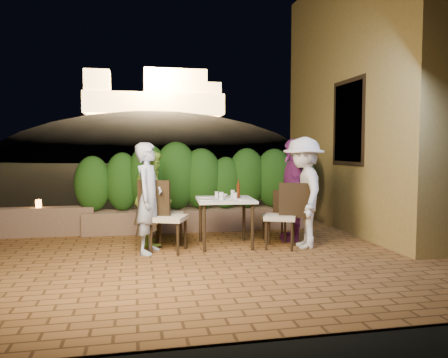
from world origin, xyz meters
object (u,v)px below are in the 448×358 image
object	(u,v)px
chair_left_back	(169,213)
bowl	(222,195)
chair_left_front	(168,216)
diner_white	(304,192)
beer_bottle	(238,189)
diner_purple	(293,190)
dining_table	(225,222)
chair_right_back	(274,216)
chair_right_front	(280,215)
diner_green	(153,197)
diner_blue	(149,198)
parapet_lamp	(38,204)

from	to	relation	value
chair_left_back	bowl	bearing A→B (deg)	1.70
chair_left_back	chair_left_front	bearing A→B (deg)	-89.11
chair_left_front	diner_white	bearing A→B (deg)	18.93
beer_bottle	bowl	distance (m)	0.35
beer_bottle	chair_left_front	bearing A→B (deg)	-167.26
diner_purple	beer_bottle	bearing A→B (deg)	-67.70
dining_table	chair_right_back	distance (m)	0.88
chair_right_front	diner_green	world-z (taller)	diner_green
bowl	diner_green	world-z (taller)	diner_green
bowl	beer_bottle	bearing A→B (deg)	-48.76
chair_right_back	diner_blue	size ratio (longest dim) A/B	0.52
dining_table	chair_left_front	xyz separation A→B (m)	(-0.91, -0.22, 0.16)
chair_left_back	parapet_lamp	world-z (taller)	chair_left_back
beer_bottle	chair_left_front	size ratio (longest dim) A/B	0.27
chair_left_back	chair_right_front	xyz separation A→B (m)	(1.65, -0.67, 0.02)
beer_bottle	diner_white	world-z (taller)	diner_white
chair_right_back	chair_left_front	bearing A→B (deg)	22.97
diner_white	bowl	bearing A→B (deg)	-107.95
bowl	diner_white	distance (m)	1.32
chair_right_front	parapet_lamp	bearing A→B (deg)	-0.68
beer_bottle	diner_purple	world-z (taller)	diner_purple
bowl	parapet_lamp	size ratio (longest dim) A/B	1.24
bowl	chair_right_back	xyz separation A→B (m)	(0.86, -0.10, -0.35)
beer_bottle	parapet_lamp	size ratio (longest dim) A/B	2.04
chair_right_back	diner_white	bearing A→B (deg)	130.55
diner_white	parapet_lamp	size ratio (longest dim) A/B	12.21
chair_left_back	chair_right_front	bearing A→B (deg)	-15.78
diner_purple	chair_right_back	bearing A→B (deg)	-74.87
diner_blue	chair_right_front	bearing A→B (deg)	-71.31
diner_blue	diner_green	distance (m)	0.59
chair_left_front	chair_right_front	size ratio (longest dim) A/B	1.05
chair_left_front	chair_right_front	distance (m)	1.70
beer_bottle	chair_right_back	distance (m)	0.81
diner_green	diner_blue	bearing A→B (deg)	167.79
chair_left_front	diner_white	size ratio (longest dim) A/B	0.62
diner_green	parapet_lamp	world-z (taller)	diner_green
diner_green	diner_white	world-z (taller)	diner_white
bowl	diner_white	bearing A→B (deg)	-27.89
diner_green	diner_white	bearing A→B (deg)	-111.11
bowl	diner_blue	world-z (taller)	diner_blue
diner_green	parapet_lamp	bearing A→B (deg)	56.73
chair_right_back	parapet_lamp	distance (m)	4.10
dining_table	parapet_lamp	bearing A→B (deg)	155.06
diner_white	diner_purple	distance (m)	0.53
parapet_lamp	chair_left_front	bearing A→B (deg)	-37.41
beer_bottle	chair_right_back	size ratio (longest dim) A/B	0.34
bowl	chair_left_front	size ratio (longest dim) A/B	0.16
beer_bottle	diner_white	distance (m)	1.02
dining_table	diner_purple	world-z (taller)	diner_purple
chair_right_back	parapet_lamp	size ratio (longest dim) A/B	6.05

